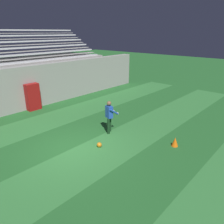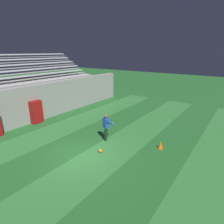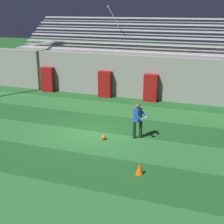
% 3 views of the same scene
% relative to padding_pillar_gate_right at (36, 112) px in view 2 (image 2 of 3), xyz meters
% --- Properties ---
extents(ground_plane, '(80.00, 80.00, 0.00)m').
position_rel_padding_pillar_gate_right_xyz_m(ground_plane, '(-1.55, -5.95, -0.87)').
color(ground_plane, '#236028').
extents(turf_stripe_near, '(28.00, 2.40, 0.01)m').
position_rel_padding_pillar_gate_right_xyz_m(turf_stripe_near, '(-1.55, -11.95, -0.86)').
color(turf_stripe_near, '#337A38').
rests_on(turf_stripe_near, ground).
extents(turf_stripe_mid, '(28.00, 2.40, 0.01)m').
position_rel_padding_pillar_gate_right_xyz_m(turf_stripe_mid, '(-1.55, -7.14, -0.86)').
color(turf_stripe_mid, '#337A38').
rests_on(turf_stripe_mid, ground).
extents(turf_stripe_far, '(28.00, 2.40, 0.01)m').
position_rel_padding_pillar_gate_right_xyz_m(turf_stripe_far, '(-1.55, -2.33, -0.86)').
color(turf_stripe_far, '#337A38').
rests_on(turf_stripe_far, ground).
extents(back_wall, '(24.00, 0.60, 2.80)m').
position_rel_padding_pillar_gate_right_xyz_m(back_wall, '(-1.55, 0.55, 0.53)').
color(back_wall, '#999691').
rests_on(back_wall, ground).
extents(padding_pillar_gate_right, '(0.86, 0.44, 1.73)m').
position_rel_padding_pillar_gate_right_xyz_m(padding_pillar_gate_right, '(0.00, 0.00, 0.00)').
color(padding_pillar_gate_right, maroon).
rests_on(padding_pillar_gate_right, ground).
extents(goalkeeper, '(0.67, 0.69, 1.67)m').
position_rel_padding_pillar_gate_right_xyz_m(goalkeeper, '(0.77, -6.04, 0.09)').
color(goalkeeper, '#143319').
rests_on(goalkeeper, ground).
extents(soccer_ball, '(0.22, 0.22, 0.22)m').
position_rel_padding_pillar_gate_right_xyz_m(soccer_ball, '(-0.65, -6.73, -0.76)').
color(soccer_ball, orange).
rests_on(soccer_ball, ground).
extents(traffic_cone, '(0.30, 0.30, 0.42)m').
position_rel_padding_pillar_gate_right_xyz_m(traffic_cone, '(1.69, -9.18, -0.66)').
color(traffic_cone, orange).
rests_on(traffic_cone, ground).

